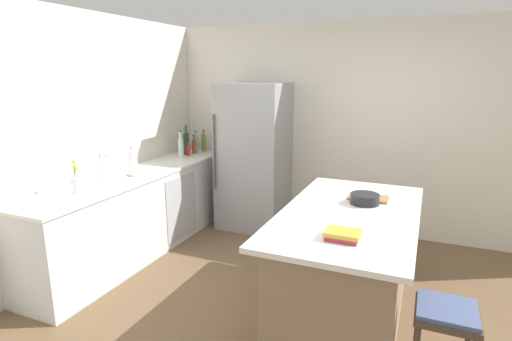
{
  "coord_description": "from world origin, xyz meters",
  "views": [
    {
      "loc": [
        0.82,
        -2.86,
        1.99
      ],
      "look_at": [
        -0.79,
        0.91,
        1.0
      ],
      "focal_mm": 28.47,
      "sensor_mm": 36.0,
      "label": 1
    }
  ],
  "objects_px": {
    "bar_stool": "(445,324)",
    "soda_bottle": "(181,147)",
    "kitchen_island": "(347,265)",
    "wine_bottle": "(186,143)",
    "gin_bottle": "(196,144)",
    "vinegar_bottle": "(194,146)",
    "hot_sauce_bottle": "(188,150)",
    "cutting_board": "(368,198)",
    "flower_vase": "(76,182)",
    "cookbook_stack": "(343,235)",
    "olive_oil_bottle": "(204,143)",
    "refrigerator": "(254,157)",
    "sink_faucet": "(102,167)",
    "mixing_bowl": "(365,199)",
    "paper_towel_roll": "(132,163)"
  },
  "relations": [
    {
      "from": "bar_stool",
      "to": "soda_bottle",
      "type": "distance_m",
      "value": 3.73
    },
    {
      "from": "kitchen_island",
      "to": "wine_bottle",
      "type": "relative_size",
      "value": 4.96
    },
    {
      "from": "gin_bottle",
      "to": "vinegar_bottle",
      "type": "height_order",
      "value": "gin_bottle"
    },
    {
      "from": "bar_stool",
      "to": "hot_sauce_bottle",
      "type": "relative_size",
      "value": 3.1
    },
    {
      "from": "bar_stool",
      "to": "cutting_board",
      "type": "relative_size",
      "value": 1.88
    },
    {
      "from": "flower_vase",
      "to": "cookbook_stack",
      "type": "xyz_separation_m",
      "value": [
        2.45,
        -0.11,
        -0.07
      ]
    },
    {
      "from": "flower_vase",
      "to": "olive_oil_bottle",
      "type": "xyz_separation_m",
      "value": [
        0.03,
        2.23,
        0.02
      ]
    },
    {
      "from": "refrigerator",
      "to": "cookbook_stack",
      "type": "height_order",
      "value": "refrigerator"
    },
    {
      "from": "refrigerator",
      "to": "gin_bottle",
      "type": "xyz_separation_m",
      "value": [
        -0.89,
        0.05,
        0.1
      ]
    },
    {
      "from": "sink_faucet",
      "to": "flower_vase",
      "type": "bearing_deg",
      "value": -81.2
    },
    {
      "from": "sink_faucet",
      "to": "soda_bottle",
      "type": "relative_size",
      "value": 0.87
    },
    {
      "from": "kitchen_island",
      "to": "cutting_board",
      "type": "xyz_separation_m",
      "value": [
        0.08,
        0.41,
        0.46
      ]
    },
    {
      "from": "cutting_board",
      "to": "soda_bottle",
      "type": "bearing_deg",
      "value": 160.57
    },
    {
      "from": "hot_sauce_bottle",
      "to": "cutting_board",
      "type": "xyz_separation_m",
      "value": [
        2.46,
        -0.99,
        -0.07
      ]
    },
    {
      "from": "vinegar_bottle",
      "to": "cutting_board",
      "type": "distance_m",
      "value": 2.75
    },
    {
      "from": "sink_faucet",
      "to": "hot_sauce_bottle",
      "type": "distance_m",
      "value": 1.48
    },
    {
      "from": "soda_bottle",
      "to": "hot_sauce_bottle",
      "type": "bearing_deg",
      "value": 67.95
    },
    {
      "from": "kitchen_island",
      "to": "cutting_board",
      "type": "height_order",
      "value": "cutting_board"
    },
    {
      "from": "hot_sauce_bottle",
      "to": "mixing_bowl",
      "type": "relative_size",
      "value": 0.85
    },
    {
      "from": "olive_oil_bottle",
      "to": "soda_bottle",
      "type": "distance_m",
      "value": 0.49
    },
    {
      "from": "wine_bottle",
      "to": "olive_oil_bottle",
      "type": "bearing_deg",
      "value": 72.07
    },
    {
      "from": "vinegar_bottle",
      "to": "cookbook_stack",
      "type": "distance_m",
      "value": 3.27
    },
    {
      "from": "sink_faucet",
      "to": "wine_bottle",
      "type": "bearing_deg",
      "value": 90.31
    },
    {
      "from": "gin_bottle",
      "to": "paper_towel_roll",
      "type": "bearing_deg",
      "value": -87.18
    },
    {
      "from": "sink_faucet",
      "to": "cutting_board",
      "type": "bearing_deg",
      "value": 10.8
    },
    {
      "from": "flower_vase",
      "to": "mixing_bowl",
      "type": "distance_m",
      "value": 2.57
    },
    {
      "from": "paper_towel_roll",
      "to": "flower_vase",
      "type": "bearing_deg",
      "value": -92.66
    },
    {
      "from": "flower_vase",
      "to": "hot_sauce_bottle",
      "type": "bearing_deg",
      "value": 89.65
    },
    {
      "from": "refrigerator",
      "to": "hot_sauce_bottle",
      "type": "bearing_deg",
      "value": -164.93
    },
    {
      "from": "bar_stool",
      "to": "cookbook_stack",
      "type": "xyz_separation_m",
      "value": [
        -0.66,
        0.08,
        0.43
      ]
    },
    {
      "from": "kitchen_island",
      "to": "bar_stool",
      "type": "bearing_deg",
      "value": -42.36
    },
    {
      "from": "bar_stool",
      "to": "olive_oil_bottle",
      "type": "distance_m",
      "value": 3.95
    },
    {
      "from": "cookbook_stack",
      "to": "cutting_board",
      "type": "bearing_deg",
      "value": 88.4
    },
    {
      "from": "kitchen_island",
      "to": "cookbook_stack",
      "type": "xyz_separation_m",
      "value": [
        0.06,
        -0.57,
        0.48
      ]
    },
    {
      "from": "refrigerator",
      "to": "mixing_bowl",
      "type": "distance_m",
      "value": 2.12
    },
    {
      "from": "gin_bottle",
      "to": "mixing_bowl",
      "type": "height_order",
      "value": "gin_bottle"
    },
    {
      "from": "gin_bottle",
      "to": "soda_bottle",
      "type": "bearing_deg",
      "value": -89.35
    },
    {
      "from": "vinegar_bottle",
      "to": "refrigerator",
      "type": "bearing_deg",
      "value": 2.87
    },
    {
      "from": "kitchen_island",
      "to": "refrigerator",
      "type": "xyz_separation_m",
      "value": [
        -1.54,
        1.62,
        0.47
      ]
    },
    {
      "from": "paper_towel_roll",
      "to": "gin_bottle",
      "type": "distance_m",
      "value": 1.41
    },
    {
      "from": "wine_bottle",
      "to": "soda_bottle",
      "type": "bearing_deg",
      "value": -79.02
    },
    {
      "from": "bar_stool",
      "to": "gin_bottle",
      "type": "distance_m",
      "value": 3.94
    },
    {
      "from": "flower_vase",
      "to": "paper_towel_roll",
      "type": "distance_m",
      "value": 0.73
    },
    {
      "from": "flower_vase",
      "to": "wine_bottle",
      "type": "xyz_separation_m",
      "value": [
        -0.07,
        1.94,
        0.05
      ]
    },
    {
      "from": "paper_towel_roll",
      "to": "cookbook_stack",
      "type": "height_order",
      "value": "paper_towel_roll"
    },
    {
      "from": "wine_bottle",
      "to": "cookbook_stack",
      "type": "relative_size",
      "value": 1.68
    },
    {
      "from": "olive_oil_bottle",
      "to": "gin_bottle",
      "type": "relative_size",
      "value": 1.02
    },
    {
      "from": "gin_bottle",
      "to": "mixing_bowl",
      "type": "relative_size",
      "value": 1.23
    },
    {
      "from": "flower_vase",
      "to": "wine_bottle",
      "type": "distance_m",
      "value": 1.94
    },
    {
      "from": "olive_oil_bottle",
      "to": "hot_sauce_bottle",
      "type": "height_order",
      "value": "olive_oil_bottle"
    }
  ]
}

